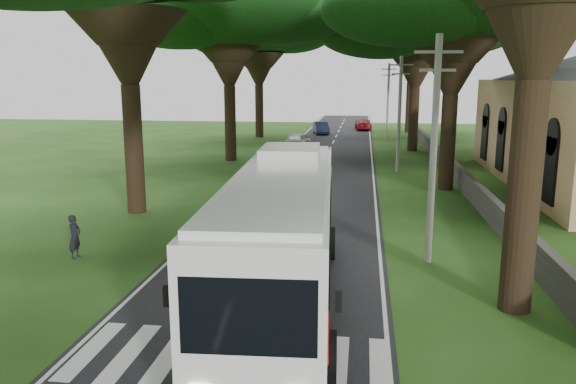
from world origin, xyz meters
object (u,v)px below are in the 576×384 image
pole_mid (399,112)px  pole_far (388,101)px  coach_bus (282,233)px  distant_car_c (363,124)px  distant_car_a (298,140)px  distant_car_b (321,128)px  pole_near (434,147)px  pedestrian (75,237)px

pole_mid → pole_far: same height
pole_mid → coach_bus: pole_mid is taller
pole_far → coach_bus: (-4.70, -44.33, -2.07)m
distant_car_c → distant_car_a: bearing=69.3°
pole_far → distant_car_a: pole_far is taller
pole_mid → distant_car_b: bearing=105.8°
pole_near → distant_car_b: size_ratio=1.84×
distant_car_a → distant_car_b: (1.07, 14.11, -0.04)m
coach_bus → distant_car_c: size_ratio=2.81×
coach_bus → distant_car_c: 56.64m
pedestrian → pole_far: bearing=-12.8°
pole_near → distant_car_b: (-7.43, 46.25, -3.43)m
pole_far → pedestrian: (-12.88, -41.23, -3.37)m
pole_far → pedestrian: pole_far is taller
coach_bus → pole_near: bearing=39.4°
pole_far → distant_car_b: 10.30m
pole_near → distant_car_b: 46.97m
pole_mid → distant_car_a: size_ratio=1.81×
pole_near → pole_far: bearing=90.0°
distant_car_b → pedestrian: bearing=-108.4°
pedestrian → distant_car_b: bearing=-2.0°
pole_near → pole_far: 40.00m
pole_near → pedestrian: pole_near is taller
pole_mid → distant_car_a: 15.20m
pole_mid → pedestrian: pole_mid is taller
pole_mid → coach_bus: (-4.70, -24.33, -2.07)m
pole_far → distant_car_b: (-7.43, 6.25, -3.43)m
coach_bus → distant_car_b: coach_bus is taller
pole_far → distant_car_c: bearing=101.5°
pole_near → pole_mid: same height
pole_mid → coach_bus: 24.87m
pole_mid → pedestrian: 25.06m
distant_car_a → distant_car_c: (6.00, 20.12, -0.06)m
distant_car_a → distant_car_c: distant_car_a is taller
pole_mid → pedestrian: bearing=-121.2°
pole_near → distant_car_a: bearing=104.8°
distant_car_a → distant_car_c: bearing=-98.4°
pole_mid → pole_near: bearing=-90.0°
pole_near → coach_bus: size_ratio=0.60×
distant_car_a → pedestrian: bearing=90.8°
pole_far → distant_car_c: 12.98m
distant_car_b → distant_car_a: bearing=-106.2°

